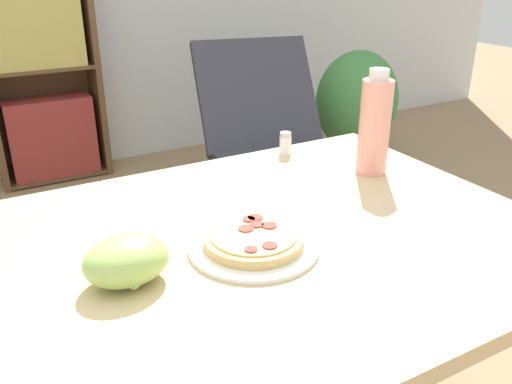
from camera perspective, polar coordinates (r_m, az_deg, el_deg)
The scene contains 8 objects.
dining_table at distance 1.18m, azimuth 1.58°, elevation -8.83°, with size 1.16×0.91×0.78m.
pizza_on_plate at distance 1.07m, azimuth -0.24°, elevation -5.30°, with size 0.26×0.26×0.04m.
grape_bunch at distance 0.98m, azimuth -13.49°, elevation -7.05°, with size 0.15×0.12×0.09m.
drink_bottle at distance 1.43m, azimuth 12.37°, elevation 6.85°, with size 0.08×0.08×0.27m.
salt_shaker at distance 1.56m, azimuth 3.11°, elevation 5.12°, with size 0.03×0.03×0.07m.
lounge_chair_far at distance 2.92m, azimuth 1.18°, elevation 3.40°, with size 0.77×0.88×0.88m.
bookshelf at distance 3.50m, azimuth -21.59°, elevation 11.13°, with size 0.65×0.27×1.37m.
potted_plant_floor at distance 3.55m, azimuth 10.55°, elevation 9.05°, with size 0.55×0.47×0.76m.
Camera 1 is at (-0.36, -0.94, 1.31)m, focal length 38.00 mm.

